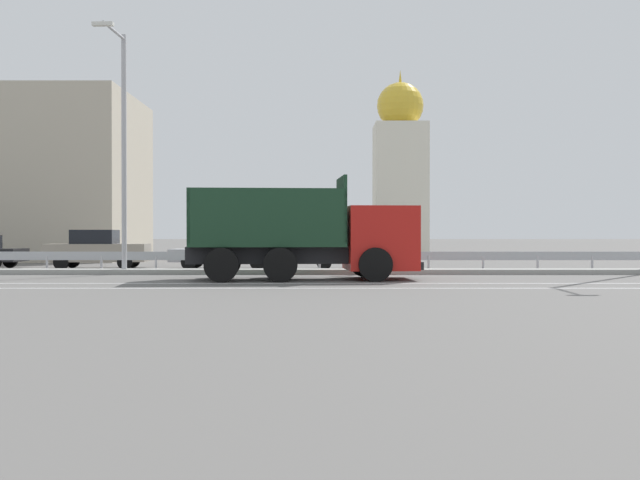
{
  "coord_description": "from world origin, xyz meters",
  "views": [
    {
      "loc": [
        -2.03,
        -24.95,
        1.48
      ],
      "look_at": [
        -2.11,
        0.36,
        1.24
      ],
      "focal_mm": 42.0,
      "sensor_mm": 36.0,
      "label": 1
    }
  ],
  "objects_px": {
    "median_road_sign": "(372,242)",
    "church_tower": "(402,170)",
    "parked_car_4": "(229,253)",
    "parked_car_3": "(100,249)",
    "street_lamp_1": "(125,140)",
    "dump_truck": "(332,241)",
    "parked_car_5": "(362,251)"
  },
  "relations": [
    {
      "from": "parked_car_5",
      "to": "parked_car_4",
      "type": "bearing_deg",
      "value": 86.88
    },
    {
      "from": "parked_car_4",
      "to": "church_tower",
      "type": "xyz_separation_m",
      "value": [
        9.44,
        21.13,
        5.18
      ]
    },
    {
      "from": "parked_car_3",
      "to": "church_tower",
      "type": "distance_m",
      "value": 26.21
    },
    {
      "from": "parked_car_4",
      "to": "street_lamp_1",
      "type": "bearing_deg",
      "value": 143.94
    },
    {
      "from": "parked_car_3",
      "to": "parked_car_5",
      "type": "bearing_deg",
      "value": 84.52
    },
    {
      "from": "dump_truck",
      "to": "parked_car_5",
      "type": "bearing_deg",
      "value": 164.94
    },
    {
      "from": "parked_car_3",
      "to": "parked_car_5",
      "type": "height_order",
      "value": "parked_car_3"
    },
    {
      "from": "median_road_sign",
      "to": "church_tower",
      "type": "distance_m",
      "value": 25.82
    },
    {
      "from": "parked_car_3",
      "to": "street_lamp_1",
      "type": "bearing_deg",
      "value": 22.71
    },
    {
      "from": "dump_truck",
      "to": "parked_car_4",
      "type": "relative_size",
      "value": 1.65
    },
    {
      "from": "parked_car_5",
      "to": "church_tower",
      "type": "distance_m",
      "value": 22.24
    },
    {
      "from": "parked_car_4",
      "to": "median_road_sign",
      "type": "bearing_deg",
      "value": -124.28
    },
    {
      "from": "dump_truck",
      "to": "median_road_sign",
      "type": "distance_m",
      "value": 3.49
    },
    {
      "from": "dump_truck",
      "to": "street_lamp_1",
      "type": "xyz_separation_m",
      "value": [
        -7.37,
        2.89,
        3.59
      ]
    },
    {
      "from": "street_lamp_1",
      "to": "parked_car_4",
      "type": "height_order",
      "value": "street_lamp_1"
    },
    {
      "from": "street_lamp_1",
      "to": "parked_car_5",
      "type": "distance_m",
      "value": 10.41
    },
    {
      "from": "street_lamp_1",
      "to": "church_tower",
      "type": "height_order",
      "value": "church_tower"
    },
    {
      "from": "street_lamp_1",
      "to": "parked_car_5",
      "type": "height_order",
      "value": "street_lamp_1"
    },
    {
      "from": "parked_car_3",
      "to": "parked_car_4",
      "type": "xyz_separation_m",
      "value": [
        5.39,
        -0.12,
        -0.14
      ]
    },
    {
      "from": "parked_car_3",
      "to": "dump_truck",
      "type": "bearing_deg",
      "value": 48.77
    },
    {
      "from": "street_lamp_1",
      "to": "church_tower",
      "type": "xyz_separation_m",
      "value": [
        12.63,
        25.38,
        1.03
      ]
    },
    {
      "from": "parked_car_4",
      "to": "parked_car_5",
      "type": "height_order",
      "value": "parked_car_5"
    },
    {
      "from": "parked_car_3",
      "to": "median_road_sign",
      "type": "bearing_deg",
      "value": 65.61
    },
    {
      "from": "dump_truck",
      "to": "median_road_sign",
      "type": "xyz_separation_m",
      "value": [
        1.5,
        3.16,
        -0.05
      ]
    },
    {
      "from": "dump_truck",
      "to": "street_lamp_1",
      "type": "height_order",
      "value": "street_lamp_1"
    },
    {
      "from": "parked_car_5",
      "to": "church_tower",
      "type": "height_order",
      "value": "church_tower"
    },
    {
      "from": "dump_truck",
      "to": "street_lamp_1",
      "type": "bearing_deg",
      "value": -115.9
    },
    {
      "from": "parked_car_5",
      "to": "dump_truck",
      "type": "bearing_deg",
      "value": 167.93
    },
    {
      "from": "median_road_sign",
      "to": "parked_car_5",
      "type": "height_order",
      "value": "median_road_sign"
    },
    {
      "from": "median_road_sign",
      "to": "church_tower",
      "type": "bearing_deg",
      "value": 81.47
    },
    {
      "from": "parked_car_4",
      "to": "church_tower",
      "type": "relative_size",
      "value": 0.35
    },
    {
      "from": "dump_truck",
      "to": "church_tower",
      "type": "bearing_deg",
      "value": 164.99
    }
  ]
}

